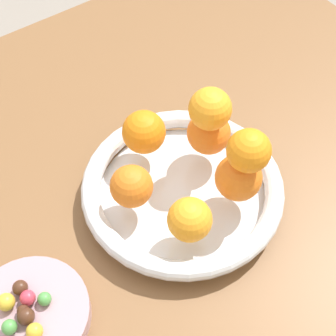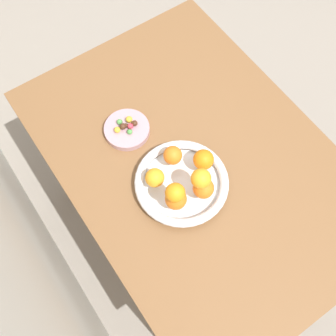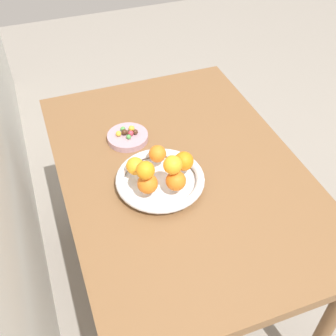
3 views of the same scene
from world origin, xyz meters
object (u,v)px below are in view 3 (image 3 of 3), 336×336
object	(u,v)px
orange_0	(158,154)
candy_ball_6	(131,133)
orange_3	(176,181)
fruit_bowl	(160,180)
candy_ball_5	(127,132)
orange_6	(145,170)
candy_ball_2	(124,132)
candy_ball_3	(129,137)
candy_dish	(128,137)
candy_ball_0	(132,129)
candy_ball_1	(119,134)
candy_ball_4	(135,132)
orange_2	(148,184)
orange_1	(135,166)
dining_table	(181,187)
orange_4	(184,161)
candy_ball_7	(123,129)
orange_5	(173,165)

from	to	relation	value
orange_0	candy_ball_6	world-z (taller)	orange_0
orange_3	candy_ball_6	size ratio (longest dim) A/B	3.25
fruit_bowl	orange_0	bearing A→B (deg)	-13.10
orange_3	candy_ball_5	world-z (taller)	orange_3
orange_6	candy_ball_5	bearing A→B (deg)	-5.10
orange_0	candy_ball_2	world-z (taller)	orange_0
candy_ball_3	candy_ball_6	size ratio (longest dim) A/B	0.89
candy_dish	candy_ball_0	xyz separation A→B (m)	(0.02, -0.02, 0.02)
candy_ball_1	candy_ball_3	xyz separation A→B (m)	(-0.03, -0.03, -0.00)
candy_dish	candy_ball_4	bearing A→B (deg)	-101.48
fruit_bowl	orange_3	world-z (taller)	orange_3
fruit_bowl	orange_6	bearing A→B (deg)	129.85
orange_2	orange_3	world-z (taller)	same
candy_ball_4	candy_ball_3	bearing A→B (deg)	120.05
candy_ball_2	candy_ball_5	xyz separation A→B (m)	(-0.00, -0.01, -0.00)
fruit_bowl	candy_ball_2	world-z (taller)	candy_ball_2
orange_3	orange_1	bearing A→B (deg)	41.88
candy_dish	orange_0	distance (m)	0.19
orange_6	orange_1	bearing A→B (deg)	3.88
dining_table	candy_ball_3	distance (m)	0.25
dining_table	orange_4	size ratio (longest dim) A/B	18.33
candy_ball_1	candy_ball_7	world-z (taller)	candy_ball_1
dining_table	orange_4	distance (m)	0.16
orange_6	candy_ball_4	world-z (taller)	orange_6
candy_ball_6	candy_ball_7	xyz separation A→B (m)	(0.03, 0.02, -0.00)
candy_dish	orange_4	bearing A→B (deg)	-155.04
candy_ball_0	dining_table	bearing A→B (deg)	-154.38
orange_0	orange_3	xyz separation A→B (m)	(-0.13, -0.01, 0.00)
orange_1	candy_ball_5	bearing A→B (deg)	-8.82
orange_2	orange_6	xyz separation A→B (m)	(-0.00, 0.01, 0.06)
candy_ball_0	candy_ball_6	xyz separation A→B (m)	(-0.02, 0.01, -0.00)
orange_2	candy_ball_4	size ratio (longest dim) A/B	3.31
fruit_bowl	candy_ball_0	bearing A→B (deg)	2.85
candy_ball_1	candy_ball_7	distance (m)	0.03
orange_5	candy_ball_2	distance (m)	0.33
dining_table	candy_ball_6	distance (m)	0.25
candy_dish	orange_4	distance (m)	0.27
orange_2	candy_ball_6	distance (m)	0.29
candy_ball_2	candy_ball_6	distance (m)	0.02
candy_ball_4	candy_ball_6	xyz separation A→B (m)	(-0.00, 0.02, 0.00)
candy_ball_4	orange_5	bearing A→B (deg)	-175.09
dining_table	candy_ball_7	bearing A→B (deg)	30.32
candy_ball_3	candy_ball_5	distance (m)	0.03
fruit_bowl	candy_ball_2	distance (m)	0.26
candy_ball_6	orange_3	bearing A→B (deg)	-170.82
candy_dish	candy_ball_7	bearing A→B (deg)	18.99
fruit_bowl	orange_0	size ratio (longest dim) A/B	4.95
dining_table	orange_0	size ratio (longest dim) A/B	19.94
orange_3	orange_4	distance (m)	0.09
orange_0	dining_table	bearing A→B (deg)	-105.30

